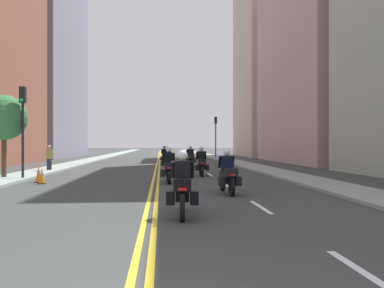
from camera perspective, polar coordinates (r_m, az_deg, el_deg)
ground_plane at (r=51.46m, az=-4.57°, el=-1.95°), size 264.00×264.00×0.00m
sidewalk_left at (r=51.99m, az=-12.51°, el=-1.86°), size 2.12×144.00×0.12m
sidewalk_right at (r=51.91m, az=3.39°, el=-1.87°), size 2.12×144.00×0.12m
centreline_yellow_inner at (r=51.46m, az=-4.70°, el=-1.95°), size 0.12×132.00×0.01m
centreline_yellow_outer at (r=51.46m, az=-4.43°, el=-1.95°), size 0.12×132.00×0.01m
lane_dashes_white at (r=32.59m, az=0.65°, el=-3.09°), size 0.14×56.40×0.01m
building_left_2 at (r=60.80m, az=-20.64°, el=11.37°), size 9.83×21.42×27.47m
building_right_2 at (r=61.20m, az=10.77°, el=11.26°), size 8.46×13.71×27.39m
motorcycle_0 at (r=10.17m, az=-1.32°, el=-6.26°), size 0.78×2.32×1.62m
motorcycle_1 at (r=14.69m, az=4.94°, el=-4.34°), size 0.78×2.28×1.61m
motorcycle_2 at (r=18.79m, az=-3.24°, el=-3.41°), size 0.77×2.09×1.65m
motorcycle_3 at (r=22.91m, az=1.32°, el=-2.80°), size 0.77×2.18×1.64m
motorcycle_4 at (r=27.13m, az=-3.50°, el=-2.33°), size 0.77×2.24×1.66m
motorcycle_5 at (r=32.12m, az=-0.20°, el=-1.98°), size 0.78×2.26×1.64m
motorcycle_6 at (r=36.31m, az=-3.81°, el=-1.73°), size 0.77×2.22×1.60m
traffic_cone_0 at (r=20.24m, az=-20.44°, el=-3.85°), size 0.35×0.35×0.83m
traffic_cone_2 at (r=19.52m, az=-20.05°, el=-4.11°), size 0.33×0.33×0.75m
traffic_light_near at (r=21.93m, az=-22.35°, el=3.64°), size 0.28×0.38×4.59m
traffic_light_far at (r=47.55m, az=3.29°, el=1.92°), size 0.28×0.38×4.89m
pedestrian_0 at (r=27.93m, az=-19.13°, el=-1.82°), size 0.38×0.25×1.70m
street_tree_0 at (r=22.71m, az=-24.55°, el=3.29°), size 2.27×2.27×4.23m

